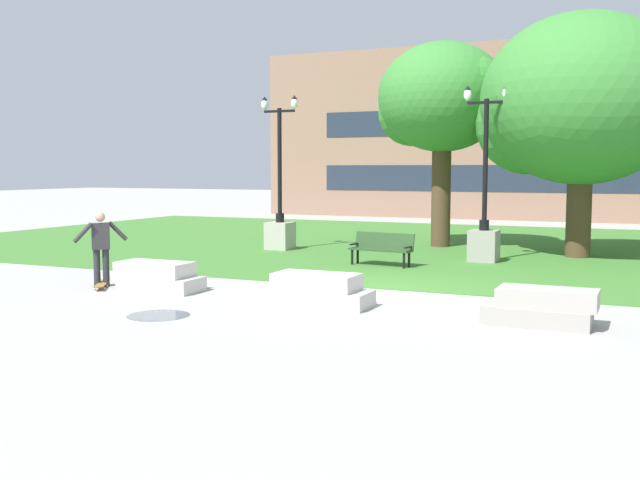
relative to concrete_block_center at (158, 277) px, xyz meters
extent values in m
plane|color=#A3A09B|center=(4.71, 2.18, -0.31)|extent=(140.00, 140.00, 0.00)
cube|color=#3D752D|center=(4.71, 12.18, -0.30)|extent=(40.00, 20.00, 0.02)
cube|color=#BCB7B2|center=(0.08, 0.00, -0.15)|extent=(1.80, 0.90, 0.32)
cube|color=beige|center=(-0.09, 0.00, 0.17)|extent=(1.66, 0.83, 0.32)
cube|color=#BCB7B2|center=(4.13, -0.20, -0.15)|extent=(1.80, 0.90, 0.32)
cube|color=beige|center=(3.94, -0.20, 0.17)|extent=(1.66, 0.83, 0.32)
cube|color=#9E9991|center=(8.19, -0.31, -0.15)|extent=(1.80, 0.90, 0.32)
cube|color=#A6A098|center=(8.35, -0.31, 0.17)|extent=(1.66, 0.83, 0.32)
cylinder|color=#28282D|center=(-1.47, 0.02, 0.12)|extent=(0.15, 0.15, 0.86)
cylinder|color=#28282D|center=(-1.62, -0.11, 0.12)|extent=(0.15, 0.15, 0.86)
cube|color=#2D2D30|center=(-1.55, -0.05, 0.85)|extent=(0.46, 0.45, 0.60)
cylinder|color=#2D2D30|center=(-1.35, 0.31, 0.95)|extent=(0.40, 0.37, 0.47)
cylinder|color=#2D2D30|center=(-1.74, -0.41, 0.95)|extent=(0.40, 0.37, 0.47)
sphere|color=tan|center=(-1.55, -0.05, 1.29)|extent=(0.22, 0.22, 0.22)
cube|color=olive|center=(-1.37, -0.28, -0.22)|extent=(0.60, 0.78, 0.02)
cube|color=olive|center=(-1.13, -0.66, -0.20)|extent=(0.23, 0.21, 0.06)
cube|color=olive|center=(-1.62, 0.10, -0.20)|extent=(0.23, 0.21, 0.06)
cylinder|color=silver|center=(-1.16, -0.41, -0.28)|extent=(0.06, 0.06, 0.06)
cylinder|color=silver|center=(-1.35, -0.52, -0.28)|extent=(0.06, 0.06, 0.06)
cylinder|color=silver|center=(-1.40, -0.03, -0.28)|extent=(0.06, 0.06, 0.06)
cylinder|color=silver|center=(-1.58, -0.15, -0.28)|extent=(0.06, 0.06, 0.06)
cylinder|color=#47515B|center=(1.72, -2.33, -0.30)|extent=(1.15, 1.15, 0.01)
cube|color=#284723|center=(3.09, 5.92, 0.15)|extent=(1.84, 0.68, 0.05)
cube|color=#284723|center=(3.12, 6.17, 0.38)|extent=(1.80, 0.36, 0.46)
cube|color=black|center=(2.25, 6.03, 0.27)|extent=(0.11, 0.40, 0.04)
cube|color=black|center=(3.92, 5.80, 0.27)|extent=(0.11, 0.40, 0.04)
cylinder|color=black|center=(2.27, 5.87, -0.08)|extent=(0.07, 0.07, 0.41)
cylinder|color=black|center=(3.86, 5.65, -0.08)|extent=(0.07, 0.07, 0.41)
cylinder|color=black|center=(2.31, 6.18, -0.08)|extent=(0.07, 0.07, 0.41)
cylinder|color=black|center=(3.90, 5.97, -0.08)|extent=(0.07, 0.07, 0.41)
cube|color=gray|center=(5.48, 8.12, 0.16)|extent=(0.80, 0.80, 0.90)
cylinder|color=black|center=(5.48, 8.12, 0.76)|extent=(0.28, 0.28, 0.30)
cylinder|color=black|center=(5.48, 8.12, 2.49)|extent=(0.14, 0.14, 3.75)
cube|color=black|center=(5.48, 8.12, 4.27)|extent=(1.10, 0.08, 0.08)
ellipsoid|color=white|center=(4.93, 8.12, 4.51)|extent=(0.22, 0.22, 0.36)
cone|color=black|center=(4.93, 8.12, 4.70)|extent=(0.20, 0.20, 0.13)
ellipsoid|color=white|center=(6.03, 8.12, 4.51)|extent=(0.22, 0.22, 0.36)
cone|color=black|center=(6.03, 8.12, 4.70)|extent=(0.20, 0.20, 0.13)
cube|color=#ADA89E|center=(-1.42, 8.61, 0.16)|extent=(0.80, 0.80, 0.90)
cylinder|color=black|center=(-1.42, 8.61, 0.76)|extent=(0.28, 0.28, 0.30)
cylinder|color=black|center=(-1.42, 8.61, 2.49)|extent=(0.14, 0.14, 3.76)
cube|color=black|center=(-1.42, 8.61, 4.27)|extent=(1.10, 0.08, 0.08)
ellipsoid|color=white|center=(-1.97, 8.61, 4.51)|extent=(0.22, 0.22, 0.36)
cone|color=black|center=(-1.97, 8.61, 4.71)|extent=(0.20, 0.20, 0.13)
ellipsoid|color=white|center=(-0.87, 8.61, 4.51)|extent=(0.22, 0.22, 0.36)
cone|color=black|center=(-0.87, 8.61, 4.71)|extent=(0.20, 0.20, 0.13)
cylinder|color=#4C3823|center=(3.21, 11.75, 1.67)|extent=(0.66, 0.66, 3.91)
ellipsoid|color=#387F33|center=(3.21, 11.75, 4.83)|extent=(4.38, 4.38, 3.72)
sphere|color=#387F33|center=(2.00, 12.18, 4.39)|extent=(2.41, 2.41, 2.41)
sphere|color=#387F33|center=(4.30, 11.31, 5.05)|extent=(2.19, 2.19, 2.19)
cylinder|color=#4C3823|center=(7.86, 10.37, 1.26)|extent=(0.74, 0.74, 3.09)
ellipsoid|color=#387F33|center=(7.86, 10.37, 4.46)|extent=(6.02, 6.02, 5.11)
sphere|color=#387F33|center=(6.20, 10.97, 3.86)|extent=(3.31, 3.31, 3.31)
sphere|color=#387F33|center=(9.36, 9.77, 4.76)|extent=(3.01, 3.01, 3.01)
cube|color=#8E6B56|center=(3.54, 26.68, 4.36)|extent=(29.29, 1.00, 9.33)
cube|color=#232D3D|center=(3.54, 26.17, 1.89)|extent=(21.97, 0.03, 1.40)
cube|color=#232D3D|center=(3.54, 26.17, 4.89)|extent=(21.97, 0.03, 1.40)
camera|label=1|loc=(10.00, -13.47, 2.38)|focal=42.00mm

